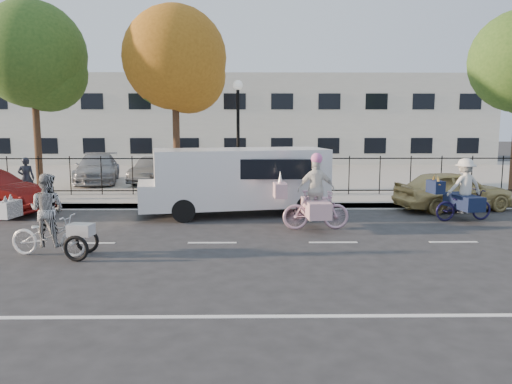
{
  "coord_description": "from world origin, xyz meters",
  "views": [
    {
      "loc": [
        0.93,
        -12.03,
        3.0
      ],
      "look_at": [
        1.1,
        1.2,
        1.1
      ],
      "focal_mm": 35.0,
      "sensor_mm": 36.0,
      "label": 1
    }
  ],
  "objects_px": {
    "lamppost": "(238,117)",
    "unicorn_bike": "(315,201)",
    "gold_sedan": "(453,190)",
    "lot_car_a": "(97,168)",
    "lot_car_c": "(154,170)",
    "bull_bike": "(463,196)",
    "lot_car_b": "(177,172)",
    "pedestrian": "(26,178)",
    "zebra_trike": "(48,224)",
    "white_van": "(237,179)"
  },
  "relations": [
    {
      "from": "lot_car_b",
      "to": "lot_car_c",
      "type": "bearing_deg",
      "value": 127.12
    },
    {
      "from": "pedestrian",
      "to": "white_van",
      "type": "bearing_deg",
      "value": 146.92
    },
    {
      "from": "zebra_trike",
      "to": "lot_car_c",
      "type": "height_order",
      "value": "zebra_trike"
    },
    {
      "from": "zebra_trike",
      "to": "lot_car_a",
      "type": "distance_m",
      "value": 12.5
    },
    {
      "from": "pedestrian",
      "to": "lot_car_c",
      "type": "relative_size",
      "value": 0.43
    },
    {
      "from": "lot_car_a",
      "to": "lot_car_b",
      "type": "xyz_separation_m",
      "value": [
        3.87,
        -1.18,
        -0.04
      ]
    },
    {
      "from": "lamppost",
      "to": "unicorn_bike",
      "type": "relative_size",
      "value": 2.03
    },
    {
      "from": "pedestrian",
      "to": "unicorn_bike",
      "type": "bearing_deg",
      "value": 138.68
    },
    {
      "from": "bull_bike",
      "to": "lot_car_b",
      "type": "height_order",
      "value": "bull_bike"
    },
    {
      "from": "lamppost",
      "to": "gold_sedan",
      "type": "bearing_deg",
      "value": -17.51
    },
    {
      "from": "lot_car_c",
      "to": "bull_bike",
      "type": "bearing_deg",
      "value": -27.1
    },
    {
      "from": "bull_bike",
      "to": "lot_car_c",
      "type": "relative_size",
      "value": 0.58
    },
    {
      "from": "white_van",
      "to": "lot_car_c",
      "type": "relative_size",
      "value": 1.74
    },
    {
      "from": "white_van",
      "to": "pedestrian",
      "type": "distance_m",
      "value": 8.08
    },
    {
      "from": "pedestrian",
      "to": "lot_car_a",
      "type": "xyz_separation_m",
      "value": [
        1.07,
        4.99,
        -0.12
      ]
    },
    {
      "from": "lamppost",
      "to": "lot_car_a",
      "type": "height_order",
      "value": "lamppost"
    },
    {
      "from": "bull_bike",
      "to": "lot_car_c",
      "type": "height_order",
      "value": "bull_bike"
    },
    {
      "from": "lamppost",
      "to": "white_van",
      "type": "xyz_separation_m",
      "value": [
        0.03,
        -3.0,
        -1.95
      ]
    },
    {
      "from": "unicorn_bike",
      "to": "gold_sedan",
      "type": "height_order",
      "value": "unicorn_bike"
    },
    {
      "from": "bull_bike",
      "to": "lot_car_a",
      "type": "bearing_deg",
      "value": 49.0
    },
    {
      "from": "bull_bike",
      "to": "lot_car_b",
      "type": "xyz_separation_m",
      "value": [
        -9.62,
        7.2,
        0.01
      ]
    },
    {
      "from": "gold_sedan",
      "to": "lot_car_b",
      "type": "xyz_separation_m",
      "value": [
        -10.05,
        5.41,
        0.09
      ]
    },
    {
      "from": "lamppost",
      "to": "unicorn_bike",
      "type": "height_order",
      "value": "lamppost"
    },
    {
      "from": "lot_car_a",
      "to": "lot_car_c",
      "type": "distance_m",
      "value": 2.69
    },
    {
      "from": "unicorn_bike",
      "to": "white_van",
      "type": "height_order",
      "value": "unicorn_bike"
    },
    {
      "from": "pedestrian",
      "to": "lot_car_c",
      "type": "bearing_deg",
      "value": -144.92
    },
    {
      "from": "pedestrian",
      "to": "zebra_trike",
      "type": "bearing_deg",
      "value": 100.34
    },
    {
      "from": "bull_bike",
      "to": "white_van",
      "type": "xyz_separation_m",
      "value": [
        -6.82,
        1.09,
        0.41
      ]
    },
    {
      "from": "lamppost",
      "to": "unicorn_bike",
      "type": "xyz_separation_m",
      "value": [
        2.22,
        -5.29,
        -2.32
      ]
    },
    {
      "from": "pedestrian",
      "to": "lot_car_c",
      "type": "height_order",
      "value": "pedestrian"
    },
    {
      "from": "bull_bike",
      "to": "white_van",
      "type": "relative_size",
      "value": 0.33
    },
    {
      "from": "lamppost",
      "to": "lot_car_b",
      "type": "bearing_deg",
      "value": 131.59
    },
    {
      "from": "gold_sedan",
      "to": "lamppost",
      "type": "bearing_deg",
      "value": 60.2
    },
    {
      "from": "zebra_trike",
      "to": "lamppost",
      "type": "bearing_deg",
      "value": -17.74
    },
    {
      "from": "lamppost",
      "to": "zebra_trike",
      "type": "distance_m",
      "value": 9.22
    },
    {
      "from": "zebra_trike",
      "to": "white_van",
      "type": "height_order",
      "value": "white_van"
    },
    {
      "from": "lot_car_c",
      "to": "zebra_trike",
      "type": "bearing_deg",
      "value": -80.62
    },
    {
      "from": "gold_sedan",
      "to": "pedestrian",
      "type": "xyz_separation_m",
      "value": [
        -14.99,
        1.6,
        0.25
      ]
    },
    {
      "from": "unicorn_bike",
      "to": "bull_bike",
      "type": "bearing_deg",
      "value": -78.67
    },
    {
      "from": "lamppost",
      "to": "gold_sedan",
      "type": "xyz_separation_m",
      "value": [
        7.29,
        -2.3,
        -2.44
      ]
    },
    {
      "from": "pedestrian",
      "to": "lot_car_c",
      "type": "distance_m",
      "value": 6.03
    },
    {
      "from": "unicorn_bike",
      "to": "bull_bike",
      "type": "distance_m",
      "value": 4.78
    },
    {
      "from": "unicorn_bike",
      "to": "lot_car_a",
      "type": "height_order",
      "value": "unicorn_bike"
    },
    {
      "from": "white_van",
      "to": "bull_bike",
      "type": "bearing_deg",
      "value": -20.68
    },
    {
      "from": "lot_car_a",
      "to": "lot_car_b",
      "type": "height_order",
      "value": "lot_car_a"
    },
    {
      "from": "pedestrian",
      "to": "bull_bike",
      "type": "bearing_deg",
      "value": 150.37
    },
    {
      "from": "bull_bike",
      "to": "lot_car_c",
      "type": "xyz_separation_m",
      "value": [
        -10.82,
        8.12,
        -0.01
      ]
    },
    {
      "from": "unicorn_bike",
      "to": "pedestrian",
      "type": "relative_size",
      "value": 1.38
    },
    {
      "from": "white_van",
      "to": "lot_car_c",
      "type": "xyz_separation_m",
      "value": [
        -3.99,
        7.02,
        -0.42
      ]
    },
    {
      "from": "pedestrian",
      "to": "lot_car_b",
      "type": "relative_size",
      "value": 0.35
    }
  ]
}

